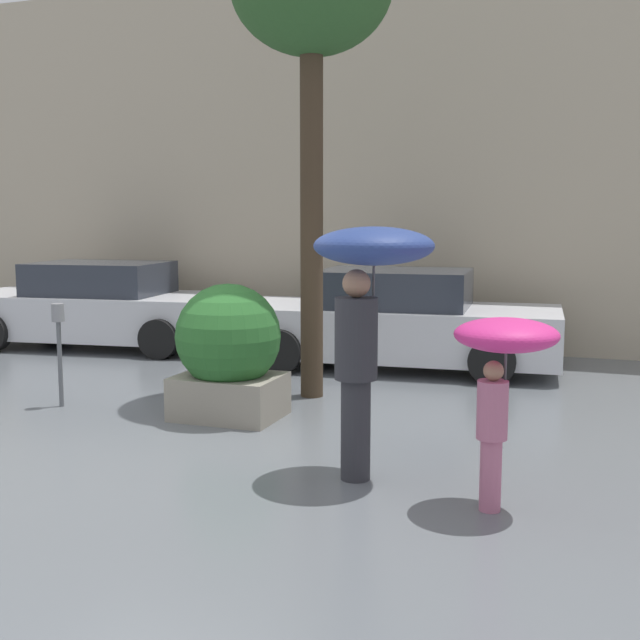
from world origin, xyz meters
TOP-DOWN VIEW (x-y plane):
  - ground_plane at (0.00, 0.00)m, footprint 40.00×40.00m
  - building_facade at (0.00, 6.50)m, footprint 18.00×0.30m
  - planter_box at (0.12, 1.33)m, footprint 1.11×1.11m
  - person_adult at (2.05, -0.07)m, footprint 0.96×0.96m
  - person_child at (3.16, -0.43)m, footprint 0.74×0.74m
  - parked_car_near at (1.06, 4.74)m, footprint 4.66×2.30m
  - parked_car_far at (-3.91, 4.88)m, footprint 4.75×2.44m
  - parking_meter at (-1.87, 1.14)m, footprint 0.14×0.14m

SIDE VIEW (x-z plane):
  - ground_plane at x=0.00m, z-range 0.00..0.00m
  - parked_car_near at x=1.06m, z-range -0.06..1.32m
  - parked_car_far at x=-3.91m, z-range -0.06..1.32m
  - planter_box at x=0.12m, z-range 0.01..1.44m
  - parking_meter at x=-1.87m, z-range 0.26..1.42m
  - person_child at x=3.16m, z-range 0.43..1.84m
  - person_adult at x=2.05m, z-range 0.56..2.60m
  - building_facade at x=0.00m, z-range 0.00..6.00m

